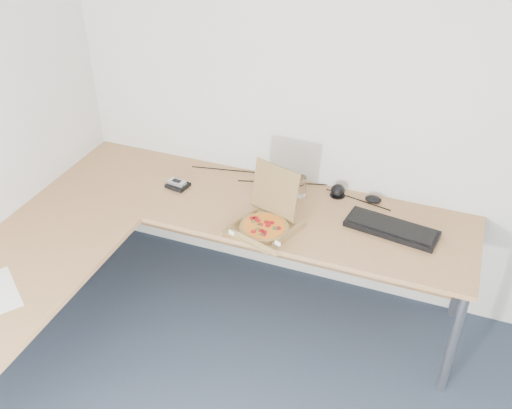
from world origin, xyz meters
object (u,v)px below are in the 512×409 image
at_px(desk, 171,239).
at_px(drinking_glass, 300,186).
at_px(wallet, 178,185).
at_px(pizza_box, 265,223).
at_px(keyboard, 392,229).

xyz_separation_m(desk, drinking_glass, (0.53, 0.61, 0.09)).
relative_size(desk, drinking_glass, 20.40).
bearing_deg(wallet, drinking_glass, 23.96).
bearing_deg(desk, pizza_box, 26.57).
height_order(drinking_glass, wallet, drinking_glass).
distance_m(pizza_box, wallet, 0.67).
bearing_deg(wallet, desk, -57.40).
xyz_separation_m(pizza_box, drinking_glass, (0.08, 0.39, 0.03)).
bearing_deg(drinking_glass, desk, -130.92).
distance_m(pizza_box, keyboard, 0.68).
bearing_deg(wallet, pizza_box, -8.06).
height_order(pizza_box, wallet, pizza_box).
height_order(desk, drinking_glass, drinking_glass).
distance_m(desk, drinking_glass, 0.82).
distance_m(keyboard, wallet, 1.28).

